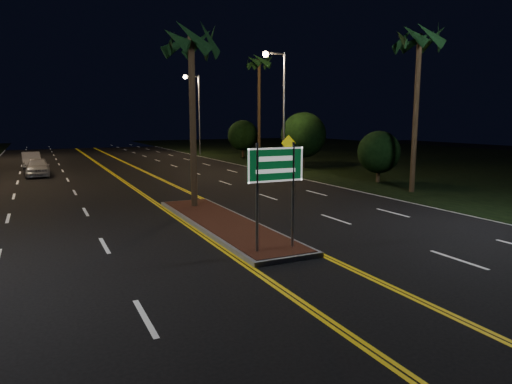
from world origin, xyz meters
TOP-DOWN VIEW (x-y plane):
  - ground at (0.00, 0.00)m, footprint 120.00×120.00m
  - grass_right at (30.00, 25.00)m, footprint 40.00×110.00m
  - median_island at (0.00, 7.00)m, footprint 2.25×10.25m
  - highway_sign at (0.00, 2.80)m, footprint 1.80×0.08m
  - streetlight_right_mid at (10.61, 22.00)m, footprint 1.91×0.44m
  - streetlight_right_far at (10.61, 42.00)m, footprint 1.91×0.44m
  - palm_median at (0.00, 10.50)m, footprint 2.40×2.40m
  - palm_right_near at (12.50, 10.00)m, footprint 2.40×2.40m
  - palm_right_far at (12.80, 30.00)m, footprint 2.40×2.40m
  - shrub_near at (13.50, 14.00)m, footprint 2.70×2.70m
  - shrub_mid at (14.00, 24.00)m, footprint 3.78×3.78m
  - shrub_far at (13.80, 36.00)m, footprint 3.24×3.24m
  - car_near at (-6.26, 26.99)m, footprint 2.11×4.68m
  - car_far at (-6.71, 33.81)m, footprint 2.16×4.65m
  - warning_sign at (10.80, 20.92)m, footprint 1.20×0.09m

SIDE VIEW (x-z plane):
  - ground at x=0.00m, z-range 0.00..0.00m
  - grass_right at x=30.00m, z-range 0.00..0.01m
  - median_island at x=0.00m, z-range 0.00..0.17m
  - car_far at x=-6.71m, z-range 0.00..1.52m
  - car_near at x=-6.26m, z-range 0.00..1.54m
  - warning_sign at x=10.80m, z-range 0.47..3.34m
  - shrub_near at x=13.50m, z-range 0.30..3.60m
  - shrub_far at x=13.80m, z-range 0.36..4.32m
  - highway_sign at x=0.00m, z-range 0.80..4.00m
  - shrub_mid at x=14.00m, z-range 0.42..5.04m
  - streetlight_right_mid at x=10.61m, z-range 1.16..10.16m
  - streetlight_right_far at x=10.61m, z-range 1.16..10.16m
  - palm_median at x=0.00m, z-range 3.13..11.43m
  - palm_right_near at x=12.50m, z-range 3.56..12.86m
  - palm_right_far at x=12.80m, z-range 3.99..14.29m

